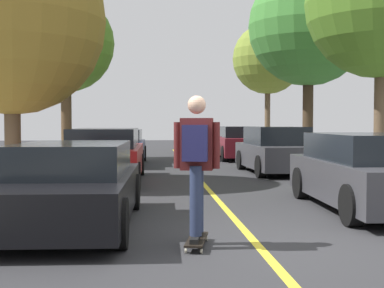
% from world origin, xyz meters
% --- Properties ---
extents(ground, '(80.00, 80.00, 0.00)m').
position_xyz_m(ground, '(0.00, 0.00, 0.00)').
color(ground, '#2D2D30').
extents(center_line, '(0.12, 39.20, 0.01)m').
position_xyz_m(center_line, '(0.00, 4.00, 0.00)').
color(center_line, gold).
rests_on(center_line, ground).
extents(parked_car_left_nearest, '(1.99, 4.42, 1.25)m').
position_xyz_m(parked_car_left_nearest, '(-2.54, 1.46, 0.62)').
color(parked_car_left_nearest, black).
rests_on(parked_car_left_nearest, ground).
extents(parked_car_left_near, '(2.01, 4.68, 1.41)m').
position_xyz_m(parked_car_left_near, '(-2.54, 7.41, 0.71)').
color(parked_car_left_near, maroon).
rests_on(parked_car_left_near, ground).
extents(parked_car_left_far, '(2.06, 4.72, 1.31)m').
position_xyz_m(parked_car_left_far, '(-2.54, 13.03, 0.65)').
color(parked_car_left_far, navy).
rests_on(parked_car_left_far, ground).
extents(parked_car_right_nearest, '(1.98, 4.36, 1.36)m').
position_xyz_m(parked_car_right_nearest, '(2.54, 2.53, 0.68)').
color(parked_car_right_nearest, '#38383D').
rests_on(parked_car_right_nearest, ground).
extents(parked_car_right_near, '(1.96, 4.13, 1.44)m').
position_xyz_m(parked_car_right_near, '(2.54, 9.37, 0.69)').
color(parked_car_right_near, '#38383D').
rests_on(parked_car_right_near, ground).
extents(parked_car_right_far, '(2.08, 4.24, 1.40)m').
position_xyz_m(parked_car_right_far, '(2.54, 15.49, 0.69)').
color(parked_car_right_far, maroon).
rests_on(parked_car_right_far, ground).
extents(parked_car_right_farthest, '(1.97, 4.08, 1.32)m').
position_xyz_m(parked_car_right_farthest, '(2.54, 21.37, 0.65)').
color(parked_car_right_farthest, '#BCAD89').
rests_on(parked_car_right_farthest, ground).
extents(street_tree_left_nearest, '(4.68, 4.68, 6.29)m').
position_xyz_m(street_tree_left_nearest, '(-4.79, 6.88, 4.08)').
color(street_tree_left_nearest, brown).
rests_on(street_tree_left_nearest, sidewalk_left).
extents(street_tree_left_near, '(3.98, 3.98, 6.66)m').
position_xyz_m(street_tree_left_near, '(-4.79, 15.40, 4.78)').
color(street_tree_left_near, '#4C3823').
rests_on(street_tree_left_near, sidewalk_left).
extents(street_tree_right_nearest, '(4.01, 4.01, 6.62)m').
position_xyz_m(street_tree_right_nearest, '(4.79, 7.06, 4.74)').
color(street_tree_right_nearest, brown).
rests_on(street_tree_right_nearest, sidewalk_right).
extents(street_tree_right_near, '(4.66, 4.66, 7.51)m').
position_xyz_m(street_tree_right_near, '(4.79, 13.44, 5.29)').
color(street_tree_right_near, '#3D2D1E').
rests_on(street_tree_right_near, sidewalk_right).
extents(street_tree_right_far, '(3.67, 3.67, 6.59)m').
position_xyz_m(street_tree_right_far, '(4.79, 20.45, 4.87)').
color(street_tree_right_far, brown).
rests_on(street_tree_right_far, sidewalk_right).
extents(fire_hydrant, '(0.20, 0.20, 0.70)m').
position_xyz_m(fire_hydrant, '(-4.04, 7.83, 0.49)').
color(fire_hydrant, '#B2140F').
rests_on(fire_hydrant, sidewalk_left).
extents(skateboard, '(0.38, 0.87, 0.10)m').
position_xyz_m(skateboard, '(-0.78, -0.01, 0.09)').
color(skateboard, black).
rests_on(skateboard, ground).
extents(skateboarder, '(0.59, 0.71, 1.80)m').
position_xyz_m(skateboarder, '(-0.79, -0.05, 1.12)').
color(skateboarder, black).
rests_on(skateboarder, skateboard).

